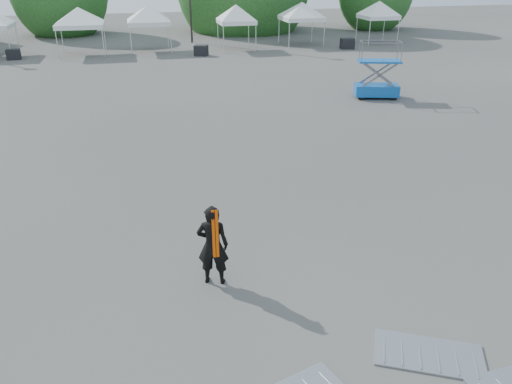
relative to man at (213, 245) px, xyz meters
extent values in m
plane|color=#474442|center=(0.74, 2.83, -0.92)|extent=(120.00, 120.00, 0.00)
cylinder|color=#382314|center=(-7.26, 42.83, 0.22)|extent=(0.36, 0.36, 2.27)
cylinder|color=#382314|center=(9.74, 41.83, 0.48)|extent=(0.36, 0.36, 2.80)
cylinder|color=#382314|center=(22.74, 39.83, 0.13)|extent=(0.36, 0.36, 2.10)
cylinder|color=silver|center=(-9.64, 30.18, 0.08)|extent=(0.06, 0.06, 2.00)
cylinder|color=silver|center=(-9.64, 33.28, 0.08)|extent=(0.06, 0.06, 2.00)
cylinder|color=silver|center=(-6.33, 29.21, 0.08)|extent=(0.06, 0.06, 2.00)
cylinder|color=silver|center=(-3.22, 29.21, 0.08)|extent=(0.06, 0.06, 2.00)
cylinder|color=silver|center=(-6.33, 32.32, 0.08)|extent=(0.06, 0.06, 2.00)
cylinder|color=silver|center=(-3.22, 32.32, 0.08)|extent=(0.06, 0.06, 2.00)
cube|color=white|center=(-4.78, 30.76, 1.16)|extent=(3.31, 3.31, 0.30)
pyramid|color=white|center=(-4.78, 30.76, 2.41)|extent=(4.68, 4.68, 1.10)
cylinder|color=silver|center=(-1.29, 29.85, 0.08)|extent=(0.06, 0.06, 2.00)
cylinder|color=silver|center=(1.61, 29.85, 0.08)|extent=(0.06, 0.06, 2.00)
cylinder|color=silver|center=(-1.29, 32.75, 0.08)|extent=(0.06, 0.06, 2.00)
cylinder|color=silver|center=(1.61, 32.75, 0.08)|extent=(0.06, 0.06, 2.00)
cube|color=white|center=(0.16, 31.30, 1.16)|extent=(3.10, 3.10, 0.30)
pyramid|color=white|center=(0.16, 31.30, 2.41)|extent=(4.38, 4.38, 1.10)
cylinder|color=silver|center=(5.45, 29.06, 0.08)|extent=(0.06, 0.06, 2.00)
cylinder|color=silver|center=(7.94, 29.06, 0.08)|extent=(0.06, 0.06, 2.00)
cylinder|color=silver|center=(5.45, 31.55, 0.08)|extent=(0.06, 0.06, 2.00)
cylinder|color=silver|center=(7.94, 31.55, 0.08)|extent=(0.06, 0.06, 2.00)
cube|color=white|center=(6.69, 30.31, 1.16)|extent=(2.69, 2.69, 0.30)
pyramid|color=white|center=(6.69, 30.31, 2.41)|extent=(3.80, 3.80, 1.10)
cylinder|color=silver|center=(10.85, 29.97, 0.08)|extent=(0.06, 0.06, 2.00)
cylinder|color=silver|center=(13.77, 29.97, 0.08)|extent=(0.06, 0.06, 2.00)
cylinder|color=silver|center=(10.85, 32.90, 0.08)|extent=(0.06, 0.06, 2.00)
cylinder|color=silver|center=(13.77, 32.90, 0.08)|extent=(0.06, 0.06, 2.00)
cube|color=white|center=(12.31, 31.44, 1.16)|extent=(3.12, 3.12, 0.30)
pyramid|color=white|center=(12.31, 31.44, 2.41)|extent=(4.41, 4.41, 1.10)
cylinder|color=silver|center=(17.63, 29.82, 0.08)|extent=(0.06, 0.06, 2.00)
cylinder|color=silver|center=(20.18, 29.82, 0.08)|extent=(0.06, 0.06, 2.00)
cylinder|color=silver|center=(17.63, 32.37, 0.08)|extent=(0.06, 0.06, 2.00)
cylinder|color=silver|center=(20.18, 32.37, 0.08)|extent=(0.06, 0.06, 2.00)
cube|color=white|center=(18.90, 31.10, 1.16)|extent=(2.75, 2.75, 0.30)
pyramid|color=white|center=(18.90, 31.10, 2.41)|extent=(3.89, 3.89, 1.10)
imported|color=black|center=(0.00, 0.00, 0.00)|extent=(0.77, 0.62, 1.84)
cube|color=#E54A04|center=(0.00, -0.18, 0.36)|extent=(0.15, 0.02, 1.10)
cube|color=#0C489E|center=(10.57, 13.92, -0.52)|extent=(2.37, 1.64, 0.54)
cube|color=#0C489E|center=(10.57, 13.92, 0.92)|extent=(2.27, 1.57, 0.09)
cylinder|color=black|center=(9.67, 13.72, -0.76)|extent=(0.35, 0.22, 0.32)
cylinder|color=black|center=(11.22, 13.27, -0.76)|extent=(0.35, 0.22, 0.32)
cylinder|color=black|center=(9.92, 14.58, -0.76)|extent=(0.35, 0.22, 0.32)
cylinder|color=black|center=(11.47, 14.13, -0.76)|extent=(0.35, 0.22, 0.32)
cube|color=#999BA0|center=(3.34, -3.12, -0.90)|extent=(2.10, 1.69, 0.04)
cube|color=black|center=(-9.42, 29.84, -0.57)|extent=(0.93, 0.74, 0.70)
cube|color=black|center=(3.64, 28.32, -0.56)|extent=(1.15, 1.04, 0.73)
cube|color=black|center=(15.26, 28.68, -0.52)|extent=(1.12, 0.93, 0.80)
camera|label=1|loc=(-1.23, -9.00, 5.45)|focal=35.00mm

